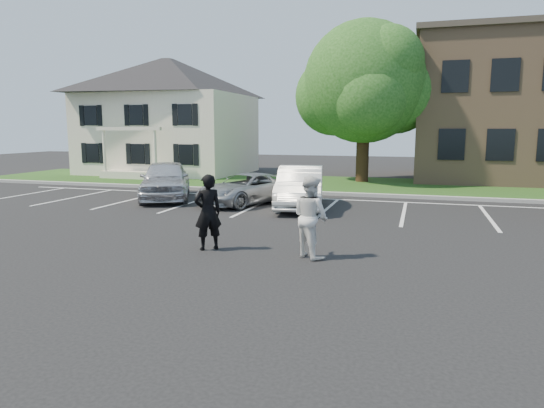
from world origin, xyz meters
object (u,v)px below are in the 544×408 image
(man_white_shirt, at_px, (311,217))
(car_white_sedan, at_px, (300,187))
(house, at_px, (169,116))
(man_black_suit, at_px, (208,212))
(car_silver_west, at_px, (165,180))
(tree, at_px, (366,85))
(car_silver_minivan, at_px, (247,189))

(man_white_shirt, relative_size, car_white_sedan, 0.40)
(house, height_order, car_white_sedan, house)
(man_white_shirt, xyz_separation_m, car_white_sedan, (-1.94, 7.01, -0.18))
(man_white_shirt, height_order, car_white_sedan, man_white_shirt)
(house, distance_m, car_white_sedan, 17.04)
(man_black_suit, height_order, man_white_shirt, man_white_shirt)
(car_silver_west, bearing_deg, car_white_sedan, -30.24)
(tree, distance_m, car_silver_west, 12.50)
(house, distance_m, man_black_suit, 22.15)
(car_silver_west, relative_size, car_silver_minivan, 1.11)
(car_white_sedan, bearing_deg, car_silver_minivan, 163.01)
(car_silver_west, height_order, car_silver_minivan, car_silver_west)
(man_black_suit, height_order, car_white_sedan, man_black_suit)
(tree, relative_size, man_white_shirt, 4.57)
(man_black_suit, distance_m, car_silver_west, 9.31)
(man_black_suit, xyz_separation_m, car_white_sedan, (0.64, 7.06, -0.16))
(tree, bearing_deg, man_white_shirt, -87.99)
(man_black_suit, xyz_separation_m, car_silver_west, (-5.41, 7.58, -0.11))
(man_black_suit, distance_m, man_white_shirt, 2.59)
(car_silver_west, bearing_deg, tree, 25.17)
(house, relative_size, tree, 1.17)
(tree, relative_size, car_white_sedan, 1.85)
(car_silver_minivan, bearing_deg, tree, 94.26)
(house, bearing_deg, man_black_suit, -59.04)
(man_white_shirt, relative_size, car_silver_west, 0.39)
(house, xyz_separation_m, tree, (13.30, -2.25, 1.52))
(car_silver_west, height_order, car_white_sedan, car_silver_west)
(man_white_shirt, bearing_deg, house, -15.17)
(man_black_suit, relative_size, car_white_sedan, 0.40)
(car_silver_minivan, bearing_deg, man_white_shirt, -34.22)
(house, xyz_separation_m, man_white_shirt, (13.88, -18.78, -2.87))
(house, bearing_deg, car_white_sedan, -44.59)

